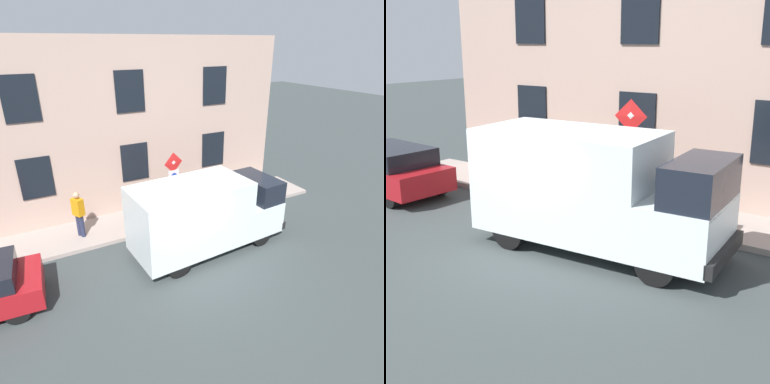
% 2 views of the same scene
% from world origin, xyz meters
% --- Properties ---
extents(ground_plane, '(80.00, 80.00, 0.00)m').
position_xyz_m(ground_plane, '(0.00, 0.00, 0.00)').
color(ground_plane, '#394141').
extents(sidewalk_slab, '(2.07, 15.29, 0.14)m').
position_xyz_m(sidewalk_slab, '(3.53, 0.00, 0.07)').
color(sidewalk_slab, '#A3948C').
rests_on(sidewalk_slab, ground_plane).
extents(building_facade, '(0.75, 13.29, 6.82)m').
position_xyz_m(building_facade, '(4.92, 0.00, 3.41)').
color(building_facade, tan).
rests_on(building_facade, ground_plane).
extents(sign_post_stacked, '(0.19, 0.56, 2.71)m').
position_xyz_m(sign_post_stacked, '(2.70, -0.84, 1.84)').
color(sign_post_stacked, '#474C47').
rests_on(sign_post_stacked, sidewalk_slab).
extents(delivery_van, '(2.34, 5.45, 2.50)m').
position_xyz_m(delivery_van, '(0.79, -1.09, 1.33)').
color(delivery_van, white).
rests_on(delivery_van, ground_plane).
extents(parked_hatchback, '(2.05, 4.12, 1.38)m').
position_xyz_m(parked_hatchback, '(0.95, 6.03, 0.73)').
color(parked_hatchback, '#A2151C').
rests_on(parked_hatchback, ground_plane).
extents(bicycle_red, '(0.47, 1.72, 0.89)m').
position_xyz_m(bicycle_red, '(4.02, -1.94, 0.51)').
color(bicycle_red, black).
rests_on(bicycle_red, sidewalk_slab).
extents(bicycle_green, '(0.46, 1.72, 0.89)m').
position_xyz_m(bicycle_green, '(4.02, -1.10, 0.51)').
color(bicycle_green, black).
rests_on(bicycle_green, sidewalk_slab).
extents(bicycle_blue, '(0.46, 1.72, 0.89)m').
position_xyz_m(bicycle_blue, '(4.02, -0.27, 0.51)').
color(bicycle_blue, black).
rests_on(bicycle_blue, sidewalk_slab).
extents(pedestrian, '(0.47, 0.42, 1.72)m').
position_xyz_m(pedestrian, '(3.39, 2.57, 1.07)').
color(pedestrian, '#262B47').
rests_on(pedestrian, sidewalk_slab).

